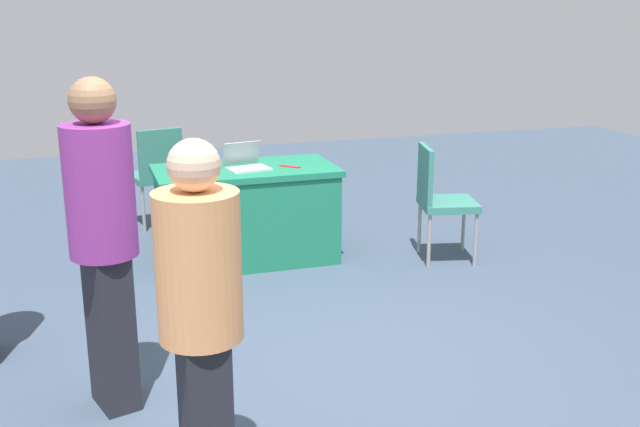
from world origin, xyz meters
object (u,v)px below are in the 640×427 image
object	(u,v)px
chair_by_pillar	(157,170)
person_presenter	(103,230)
person_attendee_browsing	(201,312)
laptop_silver	(246,164)
chair_tucked_right	(440,196)
table_foreground	(247,214)
yarn_ball	(206,163)
scissors_red	(290,166)

from	to	relation	value
chair_by_pillar	person_presenter	world-z (taller)	person_presenter
person_attendee_browsing	laptop_silver	world-z (taller)	person_attendee_browsing
person_presenter	laptop_silver	xyz separation A→B (m)	(-1.18, -2.04, -0.15)
chair_tucked_right	chair_by_pillar	xyz separation A→B (m)	(2.09, -1.69, -0.00)
table_foreground	yarn_ball	size ratio (longest dim) A/B	14.85
scissors_red	laptop_silver	bearing A→B (deg)	-142.20
person_attendee_browsing	laptop_silver	size ratio (longest dim) A/B	4.33
person_presenter	yarn_ball	world-z (taller)	person_presenter
chair_by_pillar	yarn_ball	bearing A→B (deg)	-90.22
person_attendee_browsing	table_foreground	bearing A→B (deg)	161.63
person_presenter	scissors_red	size ratio (longest dim) A/B	9.60
chair_tucked_right	chair_by_pillar	distance (m)	2.68
yarn_ball	chair_tucked_right	bearing A→B (deg)	164.01
chair_by_pillar	laptop_silver	bearing A→B (deg)	-78.29
laptop_silver	chair_by_pillar	bearing A→B (deg)	-74.78
chair_by_pillar	person_attendee_browsing	xyz separation A→B (m)	(0.27, 4.24, 0.33)
laptop_silver	scissors_red	size ratio (longest dim) A/B	2.02
yarn_ball	chair_by_pillar	bearing A→B (deg)	-76.60
chair_by_pillar	chair_tucked_right	bearing A→B (deg)	-52.56
chair_tucked_right	yarn_ball	distance (m)	1.90
chair_tucked_right	scissors_red	world-z (taller)	chair_tucked_right
chair_tucked_right	scissors_red	size ratio (longest dim) A/B	5.29
person_presenter	scissors_red	world-z (taller)	person_presenter
person_attendee_browsing	yarn_ball	xyz separation A→B (m)	(-0.54, -3.07, -0.04)
person_attendee_browsing	scissors_red	xyz separation A→B (m)	(-1.20, -2.96, -0.09)
chair_tucked_right	yarn_ball	bearing A→B (deg)	-92.50
table_foreground	scissors_red	xyz separation A→B (m)	(-0.35, 0.09, 0.39)
chair_tucked_right	laptop_silver	bearing A→B (deg)	-93.07
chair_tucked_right	chair_by_pillar	size ratio (longest dim) A/B	1.00
chair_by_pillar	scissors_red	bearing A→B (deg)	-67.59
laptop_silver	chair_tucked_right	bearing A→B (deg)	153.34
person_attendee_browsing	yarn_ball	bearing A→B (deg)	167.24
person_presenter	person_attendee_browsing	xyz separation A→B (m)	(-0.33, 0.96, -0.09)
chair_by_pillar	scissors_red	distance (m)	1.61
person_presenter	person_attendee_browsing	size ratio (longest dim) A/B	1.10
yarn_ball	laptop_silver	bearing A→B (deg)	166.82
chair_tucked_right	person_attendee_browsing	world-z (taller)	person_attendee_browsing
chair_by_pillar	person_presenter	size ratio (longest dim) A/B	0.55
table_foreground	chair_tucked_right	distance (m)	1.59
chair_by_pillar	scissors_red	size ratio (longest dim) A/B	5.27
chair_tucked_right	person_attendee_browsing	size ratio (longest dim) A/B	0.61
scissors_red	yarn_ball	bearing A→B (deg)	-145.03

